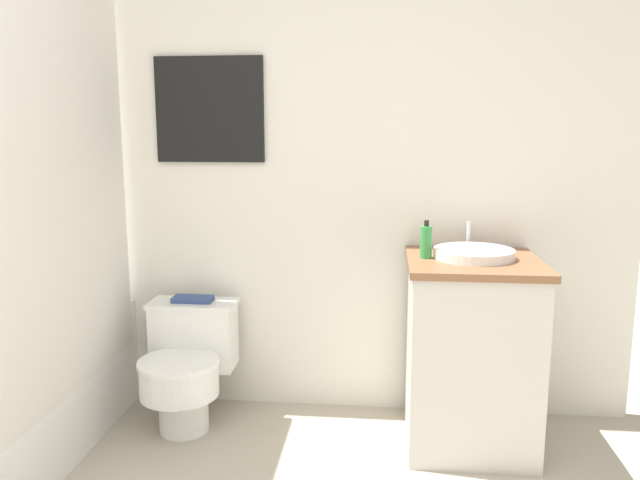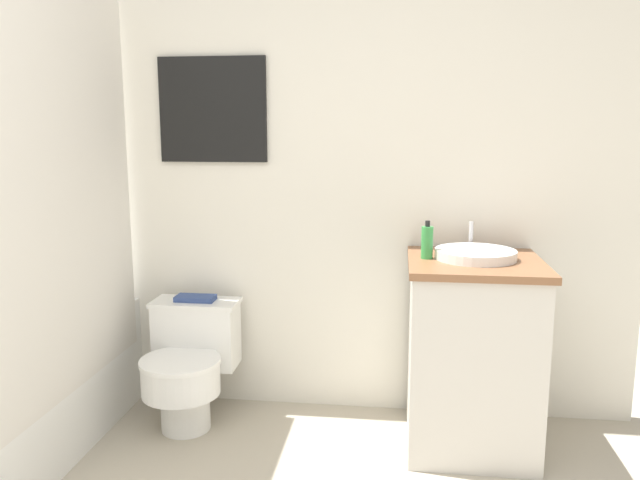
{
  "view_description": "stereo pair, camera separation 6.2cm",
  "coord_description": "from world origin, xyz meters",
  "px_view_note": "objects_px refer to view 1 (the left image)",
  "views": [
    {
      "loc": [
        0.59,
        -0.72,
        1.36
      ],
      "look_at": [
        0.34,
        1.73,
        0.92
      ],
      "focal_mm": 35.0,
      "sensor_mm": 36.0,
      "label": 1
    },
    {
      "loc": [
        0.65,
        -0.72,
        1.36
      ],
      "look_at": [
        0.34,
        1.73,
        0.92
      ],
      "focal_mm": 35.0,
      "sensor_mm": 36.0,
      "label": 2
    }
  ],
  "objects_px": {
    "toilet": "(187,363)",
    "book_on_tank": "(193,299)",
    "sink": "(474,253)",
    "soap_bottle": "(426,242)"
  },
  "relations": [
    {
      "from": "sink",
      "to": "book_on_tank",
      "type": "relative_size",
      "value": 2.01
    },
    {
      "from": "toilet",
      "to": "sink",
      "type": "bearing_deg",
      "value": -0.59
    },
    {
      "from": "sink",
      "to": "soap_bottle",
      "type": "xyz_separation_m",
      "value": [
        -0.2,
        -0.02,
        0.05
      ]
    },
    {
      "from": "toilet",
      "to": "book_on_tank",
      "type": "xyz_separation_m",
      "value": [
        0.0,
        0.12,
        0.27
      ]
    },
    {
      "from": "soap_bottle",
      "to": "book_on_tank",
      "type": "height_order",
      "value": "soap_bottle"
    },
    {
      "from": "soap_bottle",
      "to": "sink",
      "type": "bearing_deg",
      "value": 4.86
    },
    {
      "from": "sink",
      "to": "soap_bottle",
      "type": "distance_m",
      "value": 0.21
    },
    {
      "from": "soap_bottle",
      "to": "toilet",
      "type": "bearing_deg",
      "value": 178.37
    },
    {
      "from": "sink",
      "to": "book_on_tank",
      "type": "xyz_separation_m",
      "value": [
        -1.27,
        0.13,
        -0.27
      ]
    },
    {
      "from": "toilet",
      "to": "soap_bottle",
      "type": "distance_m",
      "value": 1.22
    }
  ]
}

